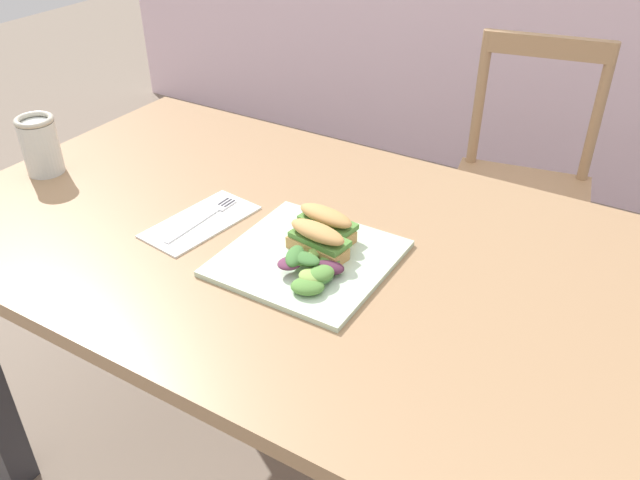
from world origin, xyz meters
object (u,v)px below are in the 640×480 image
Objects in this scene: chair_wooden_far at (520,190)px; plate_lunch at (308,258)px; dining_table at (290,287)px; sandwich_half_front at (318,239)px; mason_jar_iced_tea at (41,148)px; sandwich_half_back at (326,223)px; fork_on_napkin at (207,216)px.

plate_lunch is (-0.13, -0.99, 0.30)m from chair_wooden_far.
sandwich_half_front reaches higher than dining_table.
plate_lunch is 2.36× the size of sandwich_half_front.
plate_lunch is 0.04m from sandwich_half_front.
sandwich_half_front is (-0.11, -0.98, 0.33)m from chair_wooden_far.
chair_wooden_far is 6.90× the size of mason_jar_iced_tea.
sandwich_half_back is (-0.01, 0.07, 0.03)m from plate_lunch.
fork_on_napkin is at bearing 179.45° from sandwich_half_front.
dining_table is 4.87× the size of plate_lunch.
mason_jar_iced_tea reaches higher than sandwich_half_front.
dining_table is 0.62m from mason_jar_iced_tea.
plate_lunch is 0.08m from sandwich_half_back.
dining_table is 0.97m from chair_wooden_far.
plate_lunch is at bearing -122.92° from sandwich_half_front.
dining_table is 11.52× the size of sandwich_half_back.
fork_on_napkin is 1.47× the size of mason_jar_iced_tea.
fork_on_napkin is at bearing -167.50° from dining_table.
chair_wooden_far is at bearing 51.79° from mason_jar_iced_tea.
chair_wooden_far is 4.69× the size of fork_on_napkin.
plate_lunch is at bearing -85.73° from sandwich_half_back.
mason_jar_iced_tea is at bearing -128.21° from chair_wooden_far.
plate_lunch is at bearing -34.71° from dining_table.
chair_wooden_far is 1.32m from mason_jar_iced_tea.
mason_jar_iced_tea is at bearing -177.95° from sandwich_half_front.
dining_table is at bearing 145.29° from plate_lunch.
chair_wooden_far is at bearing 81.97° from sandwich_half_back.
plate_lunch is 2.20× the size of mason_jar_iced_tea.
plate_lunch is 0.24m from fork_on_napkin.
chair_wooden_far reaches higher than mason_jar_iced_tea.
mason_jar_iced_tea reaches higher than plate_lunch.
sandwich_half_back is at bearing -98.03° from chair_wooden_far.
dining_table is 0.19m from sandwich_half_front.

